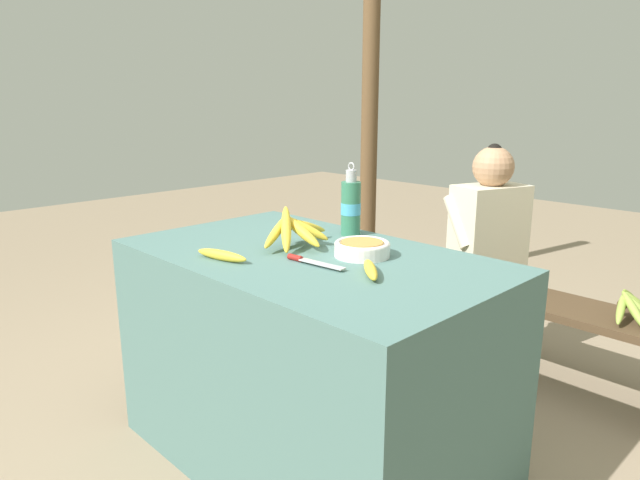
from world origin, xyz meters
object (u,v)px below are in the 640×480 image
at_px(water_bottle, 351,207).
at_px(seated_vendor, 481,240).
at_px(wooden_bench, 523,307).
at_px(loose_banana_front, 222,255).
at_px(banana_bunch_green, 632,306).
at_px(loose_banana_side, 371,270).
at_px(knife, 307,261).
at_px(support_post_near, 370,122).
at_px(banana_bunch_ripe, 294,229).
at_px(serving_bowl, 362,248).

xyz_separation_m(water_bottle, seated_vendor, (0.09, 0.85, -0.27)).
bearing_deg(wooden_bench, seated_vendor, -175.73).
distance_m(loose_banana_front, wooden_bench, 1.56).
bearing_deg(banana_bunch_green, seated_vendor, -178.97).
bearing_deg(seated_vendor, loose_banana_side, 123.58).
distance_m(wooden_bench, banana_bunch_green, 0.49).
xyz_separation_m(loose_banana_side, seated_vendor, (-0.30, 1.19, -0.17)).
xyz_separation_m(water_bottle, knife, (0.17, -0.39, -0.10)).
height_order(knife, support_post_near, support_post_near).
xyz_separation_m(wooden_bench, banana_bunch_green, (0.47, -0.00, 0.13)).
xyz_separation_m(loose_banana_front, loose_banana_side, (0.45, 0.23, 0.00)).
bearing_deg(seated_vendor, banana_bunch_green, -159.59).
relative_size(banana_bunch_ripe, banana_bunch_green, 1.10).
relative_size(knife, wooden_bench, 0.15).
xyz_separation_m(loose_banana_front, seated_vendor, (0.15, 1.42, -0.17)).
distance_m(seated_vendor, banana_bunch_green, 0.72).
height_order(wooden_bench, seated_vendor, seated_vendor).
bearing_deg(banana_bunch_ripe, seated_vendor, 84.57).
bearing_deg(support_post_near, loose_banana_front, -62.75).
bearing_deg(knife, water_bottle, 108.00).
bearing_deg(seated_vendor, support_post_near, -1.61).
bearing_deg(water_bottle, seated_vendor, 83.65).
height_order(serving_bowl, banana_bunch_green, serving_bowl).
relative_size(wooden_bench, support_post_near, 0.67).
bearing_deg(loose_banana_front, serving_bowl, 51.75).
bearing_deg(support_post_near, serving_bowl, -49.84).
distance_m(banana_bunch_ripe, serving_bowl, 0.27).
height_order(serving_bowl, water_bottle, water_bottle).
bearing_deg(knife, loose_banana_side, 7.72).
height_order(loose_banana_front, support_post_near, support_post_near).
bearing_deg(banana_bunch_ripe, loose_banana_front, -98.50).
bearing_deg(serving_bowl, seated_vendor, 97.71).
xyz_separation_m(knife, banana_bunch_green, (0.62, 1.26, -0.32)).
distance_m(loose_banana_front, knife, 0.29).
distance_m(banana_bunch_ripe, loose_banana_front, 0.29).
distance_m(wooden_bench, support_post_near, 1.61).
xyz_separation_m(seated_vendor, banana_bunch_green, (0.70, 0.01, -0.16)).
height_order(loose_banana_front, loose_banana_side, same).
relative_size(water_bottle, banana_bunch_green, 0.92).
distance_m(knife, wooden_bench, 1.35).
distance_m(water_bottle, loose_banana_front, 0.58).
distance_m(serving_bowl, water_bottle, 0.32).
bearing_deg(banana_bunch_green, loose_banana_side, -108.29).
bearing_deg(support_post_near, knife, -54.77).
bearing_deg(support_post_near, water_bottle, -51.69).
bearing_deg(wooden_bench, knife, -96.97).
relative_size(serving_bowl, wooden_bench, 0.12).
bearing_deg(support_post_near, loose_banana_side, -49.03).
bearing_deg(wooden_bench, support_post_near, 163.09).
height_order(water_bottle, knife, water_bottle).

